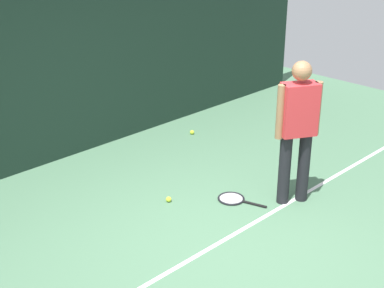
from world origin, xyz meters
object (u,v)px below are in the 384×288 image
at_px(tennis_racket, 233,199).
at_px(tennis_ball_near_player, 169,199).
at_px(tennis_ball_by_fence, 192,132).
at_px(tennis_player, 298,125).

relative_size(tennis_racket, tennis_ball_near_player, 9.65).
bearing_deg(tennis_ball_near_player, tennis_racket, -41.22).
relative_size(tennis_ball_near_player, tennis_ball_by_fence, 1.00).
bearing_deg(tennis_player, tennis_ball_by_fence, 104.56).
distance_m(tennis_player, tennis_ball_near_player, 1.73).
xyz_separation_m(tennis_player, tennis_ball_by_fence, (0.61, 2.31, -0.93)).
bearing_deg(tennis_ball_near_player, tennis_ball_by_fence, 37.97).
relative_size(tennis_racket, tennis_ball_by_fence, 9.65).
height_order(tennis_racket, tennis_ball_by_fence, tennis_ball_by_fence).
bearing_deg(tennis_racket, tennis_ball_near_player, 31.03).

